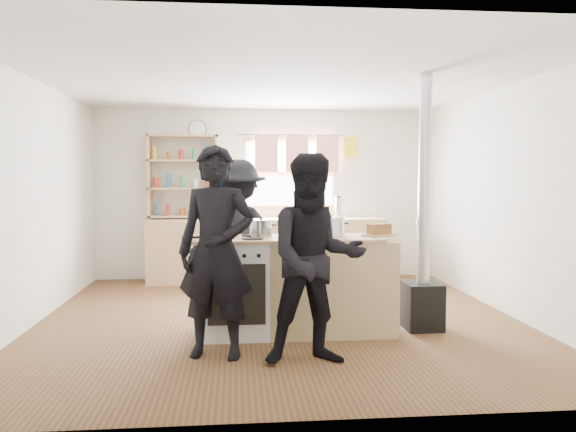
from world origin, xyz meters
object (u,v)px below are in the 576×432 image
object	(u,v)px
roast_tray	(297,233)
flue_heater	(423,263)
thermos	(338,208)
person_near_right	(315,259)
skillet_greens	(217,236)
person_far	(237,237)
bread_board	(379,231)
stockpot_stove	(261,228)
stockpot_counter	(331,226)
person_near_left	(216,252)
cooking_island	(299,285)

from	to	relation	value
roast_tray	flue_heater	xyz separation A→B (m)	(1.25, 0.04, -0.31)
thermos	person_near_right	size ratio (longest dim) A/B	0.18
roast_tray	flue_heater	size ratio (longest dim) A/B	0.12
skillet_greens	person_far	xyz separation A→B (m)	(0.19, 0.94, -0.11)
roast_tray	bread_board	distance (m)	0.80
stockpot_stove	person_near_right	size ratio (longest dim) A/B	0.14
skillet_greens	person_near_right	distance (m)	1.15
stockpot_counter	bread_board	bearing A→B (deg)	-7.87
roast_tray	person_near_right	bearing A→B (deg)	-86.82
person_near_left	cooking_island	bearing A→B (deg)	53.03
thermos	cooking_island	bearing A→B (deg)	-107.83
skillet_greens	roast_tray	xyz separation A→B (m)	(0.76, 0.05, 0.01)
bread_board	person_near_right	size ratio (longest dim) A/B	0.20
thermos	skillet_greens	xyz separation A→B (m)	(-1.67, -2.84, -0.09)
bread_board	person_near_left	world-z (taller)	person_near_left
bread_board	person_near_right	bearing A→B (deg)	-130.40
flue_heater	person_near_left	world-z (taller)	flue_heater
cooking_island	person_near_left	distance (m)	1.08
thermos	stockpot_counter	distance (m)	2.77
thermos	cooking_island	distance (m)	2.97
thermos	cooking_island	world-z (taller)	thermos
thermos	person_near_right	bearing A→B (deg)	-103.23
thermos	skillet_greens	distance (m)	3.30
stockpot_counter	person_near_left	size ratio (longest dim) A/B	0.16
cooking_island	person_far	distance (m)	1.11
stockpot_stove	person_near_left	distance (m)	0.86
stockpot_counter	person_near_right	xyz separation A→B (m)	(-0.28, -0.94, -0.18)
roast_tray	stockpot_counter	world-z (taller)	stockpot_counter
cooking_island	flue_heater	size ratio (longest dim) A/B	0.79
skillet_greens	flue_heater	xyz separation A→B (m)	(2.01, 0.10, -0.30)
skillet_greens	stockpot_stove	xyz separation A→B (m)	(0.42, 0.18, 0.05)
skillet_greens	bread_board	distance (m)	1.56
roast_tray	bread_board	world-z (taller)	bread_board
cooking_island	person_near_right	size ratio (longest dim) A/B	1.17
cooking_island	person_far	world-z (taller)	person_far
thermos	flue_heater	world-z (taller)	flue_heater
skillet_greens	stockpot_counter	xyz separation A→B (m)	(1.09, 0.13, 0.06)
stockpot_stove	person_near_left	size ratio (longest dim) A/B	0.13
skillet_greens	stockpot_counter	size ratio (longest dim) A/B	1.55
bread_board	person_near_right	world-z (taller)	person_near_right
thermos	stockpot_counter	bearing A→B (deg)	-101.97
roast_tray	stockpot_counter	distance (m)	0.34
stockpot_stove	person_far	distance (m)	0.81
cooking_island	person_near_left	xyz separation A→B (m)	(-0.76, -0.64, 0.42)
person_far	cooking_island	bearing A→B (deg)	125.83
person_near_left	person_far	bearing A→B (deg)	96.18
skillet_greens	roast_tray	size ratio (longest dim) A/B	1.38
thermos	skillet_greens	size ratio (longest dim) A/B	0.71
stockpot_stove	bread_board	size ratio (longest dim) A/B	0.69
stockpot_stove	flue_heater	distance (m)	1.63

